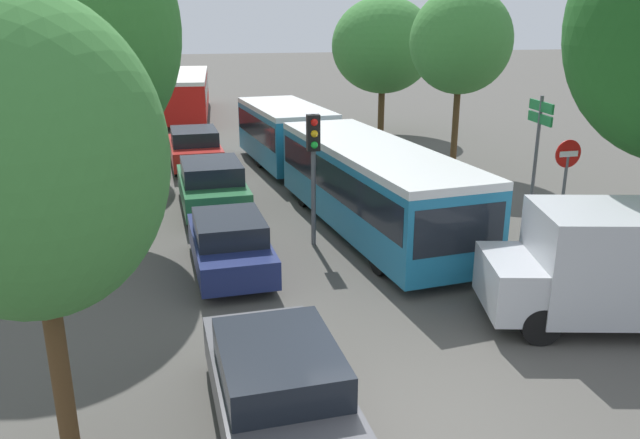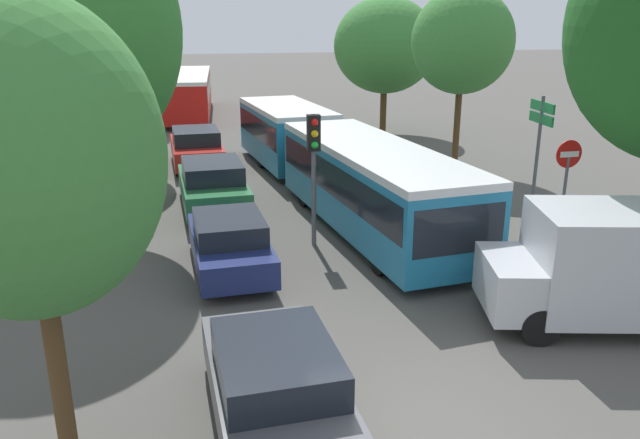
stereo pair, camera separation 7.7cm
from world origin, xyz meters
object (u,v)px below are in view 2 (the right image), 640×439
object	(u,v)px
queued_car_red	(196,148)
tree_left_far	(101,34)
city_bus_rear	(187,91)
queued_car_green	(213,185)
no_entry_sign	(566,177)
tree_right_mid	(463,42)
traffic_light	(314,151)
queued_car_navy	(230,243)
tree_left_near	(27,158)
tree_left_distant	(129,43)
white_van	(630,264)
tree_right_far	(386,48)
tree_left_mid	(74,36)
queued_car_graphite	(276,387)
direction_sign_post	(540,133)
articulated_bus	(330,157)

from	to	relation	value
queued_car_red	tree_left_far	bearing A→B (deg)	81.90
city_bus_rear	queued_car_green	bearing A→B (deg)	-175.28
no_entry_sign	tree_right_mid	distance (m)	9.36
traffic_light	queued_car_green	bearing A→B (deg)	-145.89
queued_car_green	queued_car_navy	bearing A→B (deg)	178.74
tree_left_near	tree_left_distant	size ratio (longest dim) A/B	0.95
white_van	tree_right_far	world-z (taller)	tree_right_far
queued_car_navy	tree_left_mid	size ratio (longest dim) A/B	0.46
queued_car_graphite	tree_left_mid	bearing A→B (deg)	18.43
direction_sign_post	tree_left_mid	xyz separation A→B (m)	(-12.30, 1.12, 2.68)
queued_car_red	tree_left_mid	xyz separation A→B (m)	(-3.04, -8.01, 4.46)
queued_car_graphite	no_entry_sign	bearing A→B (deg)	-56.99
queued_car_navy	tree_right_mid	xyz separation A→B (m)	(9.57, 8.37, 4.14)
queued_car_red	tree_left_far	world-z (taller)	tree_left_far
tree_left_near	tree_left_mid	distance (m)	9.14
tree_left_distant	tree_left_mid	bearing A→B (deg)	-91.08
direction_sign_post	tree_right_mid	xyz separation A→B (m)	(0.54, 6.42, 2.27)
queued_car_green	tree_left_distant	xyz separation A→B (m)	(-2.92, 15.55, 3.68)
no_entry_sign	queued_car_green	bearing A→B (deg)	-123.29
queued_car_graphite	city_bus_rear	bearing A→B (deg)	-1.24
queued_car_green	tree_left_mid	bearing A→B (deg)	120.24
city_bus_rear	queued_car_graphite	size ratio (longest dim) A/B	2.89
articulated_bus	traffic_light	world-z (taller)	traffic_light
city_bus_rear	queued_car_green	distance (m)	20.11
queued_car_navy	direction_sign_post	world-z (taller)	direction_sign_post
queued_car_red	traffic_light	xyz separation A→B (m)	(2.54, -9.81, 1.72)
no_entry_sign	tree_left_mid	size ratio (longest dim) A/B	0.33
city_bus_rear	tree_right_mid	world-z (taller)	tree_right_mid
direction_sign_post	traffic_light	bearing A→B (deg)	12.41
no_entry_sign	tree_left_near	xyz separation A→B (m)	(-11.14, -5.56, 2.23)
tree_right_mid	traffic_light	bearing A→B (deg)	-135.68
tree_right_mid	tree_left_far	bearing A→B (deg)	166.65
queued_car_green	tree_left_near	xyz separation A→B (m)	(-2.75, -11.07, 3.33)
white_van	tree_right_far	bearing A→B (deg)	-81.84
traffic_light	tree_left_far	distance (m)	11.97
queued_car_navy	direction_sign_post	xyz separation A→B (m)	(9.03, 1.95, 1.87)
direction_sign_post	tree_left_far	bearing A→B (deg)	-30.70
articulated_bus	city_bus_rear	xyz separation A→B (m)	(-3.85, 19.69, 0.07)
no_entry_sign	articulated_bus	bearing A→B (deg)	-142.21
articulated_bus	traffic_light	distance (m)	4.60
queued_car_green	white_van	xyz separation A→B (m)	(7.14, -9.51, 0.46)
no_entry_sign	queued_car_graphite	bearing A→B (deg)	-55.51
queued_car_graphite	queued_car_green	size ratio (longest dim) A/B	0.92
no_entry_sign	direction_sign_post	world-z (taller)	direction_sign_post
city_bus_rear	no_entry_sign	xyz separation A→B (m)	(8.44, -25.61, 0.42)
tree_left_near	tree_left_mid	bearing A→B (deg)	93.16
tree_left_distant	tree_right_mid	bearing A→B (deg)	-44.44
queued_car_navy	tree_left_far	bearing A→B (deg)	15.19
white_van	tree_left_distant	bearing A→B (deg)	-53.63
queued_car_graphite	queued_car_red	world-z (taller)	queued_car_red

